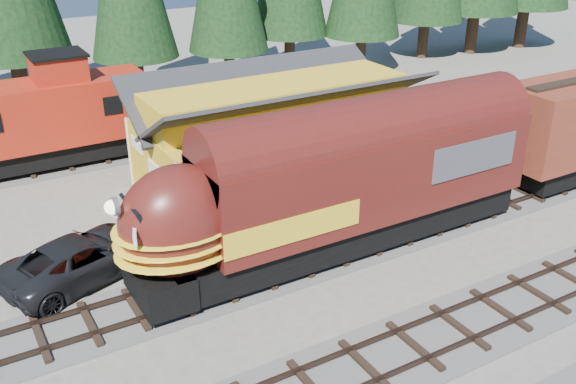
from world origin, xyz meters
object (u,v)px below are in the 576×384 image
locomotive (330,191)px  caboose (46,118)px  depot (278,124)px  pickup_truck_a (82,258)px

locomotive → caboose: size_ratio=1.66×
depot → caboose: bearing=139.0°
caboose → pickup_truck_a: caboose is taller
depot → caboose: (-8.64, 7.50, -0.40)m
caboose → locomotive: bearing=-63.1°
caboose → pickup_truck_a: 11.23m
depot → locomotive: (-1.53, -6.50, -0.36)m
locomotive → depot: bearing=76.8°
depot → caboose: 11.45m
depot → caboose: size_ratio=1.29×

